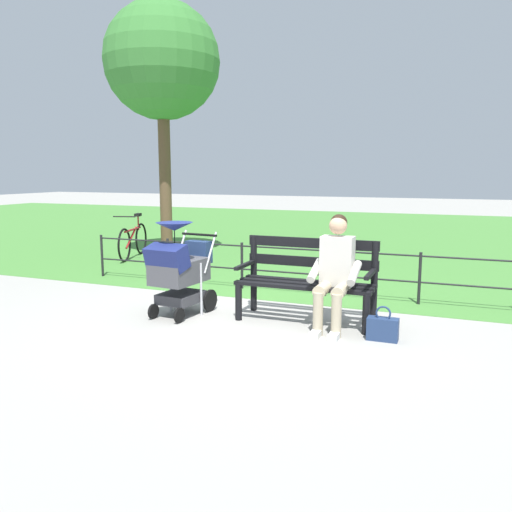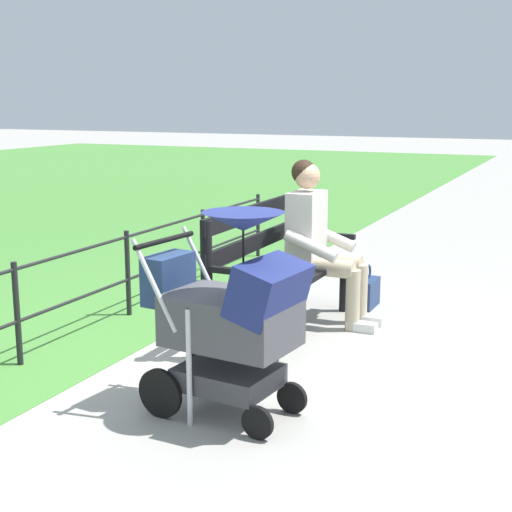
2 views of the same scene
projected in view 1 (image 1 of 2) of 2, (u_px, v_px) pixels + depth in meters
name	position (u px, v px, depth m)	size (l,w,h in m)	color
ground_plane	(246.00, 316.00, 6.39)	(60.00, 60.00, 0.00)	#9E9B93
grass_lawn	(369.00, 235.00, 14.46)	(40.00, 16.00, 0.01)	#478438
park_bench	(308.00, 276.00, 6.14)	(1.60, 0.60, 0.96)	black
person_on_bench	(335.00, 269.00, 5.78)	(0.53, 0.74, 1.28)	tan
stroller	(179.00, 268.00, 6.31)	(0.59, 0.93, 1.15)	black
handbag	(383.00, 328.00, 5.44)	(0.32, 0.14, 0.37)	navy
park_fence	(282.00, 264.00, 7.56)	(6.41, 0.04, 0.70)	black
tree_near_bench	(162.00, 62.00, 10.22)	(2.28, 2.28, 5.02)	brown
bicycle	(133.00, 240.00, 10.62)	(0.57, 1.61, 0.89)	black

